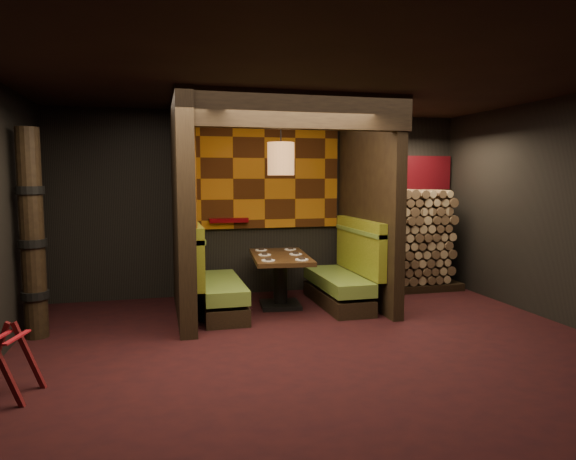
# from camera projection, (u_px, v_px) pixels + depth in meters

# --- Properties ---
(floor) EXTENTS (6.50, 5.50, 0.02)m
(floor) POSITION_uv_depth(u_px,v_px,m) (317.00, 347.00, 5.63)
(floor) COLOR black
(floor) RESTS_ON ground
(ceiling) EXTENTS (6.50, 5.50, 0.02)m
(ceiling) POSITION_uv_depth(u_px,v_px,m) (319.00, 79.00, 5.34)
(ceiling) COLOR black
(ceiling) RESTS_ON ground
(wall_back) EXTENTS (6.50, 0.02, 2.85)m
(wall_back) POSITION_uv_depth(u_px,v_px,m) (265.00, 204.00, 8.14)
(wall_back) COLOR black
(wall_back) RESTS_ON ground
(wall_front) EXTENTS (6.50, 0.02, 2.85)m
(wall_front) POSITION_uv_depth(u_px,v_px,m) (470.00, 254.00, 2.82)
(wall_front) COLOR black
(wall_front) RESTS_ON ground
(wall_right) EXTENTS (0.02, 5.50, 2.85)m
(wall_right) POSITION_uv_depth(u_px,v_px,m) (572.00, 212.00, 6.28)
(wall_right) COLOR black
(wall_right) RESTS_ON ground
(partition_left) EXTENTS (0.20, 2.20, 2.85)m
(partition_left) POSITION_uv_depth(u_px,v_px,m) (182.00, 209.00, 6.74)
(partition_left) COLOR black
(partition_left) RESTS_ON floor
(partition_right) EXTENTS (0.15, 2.10, 2.85)m
(partition_right) POSITION_uv_depth(u_px,v_px,m) (368.00, 206.00, 7.44)
(partition_right) COLOR black
(partition_right) RESTS_ON floor
(header_beam) EXTENTS (2.85, 0.18, 0.44)m
(header_beam) POSITION_uv_depth(u_px,v_px,m) (299.00, 110.00, 6.03)
(header_beam) COLOR black
(header_beam) RESTS_ON partition_left
(tapa_back_panel) EXTENTS (2.40, 0.06, 1.55)m
(tapa_back_panel) POSITION_uv_depth(u_px,v_px,m) (264.00, 179.00, 8.05)
(tapa_back_panel) COLOR #9B570F
(tapa_back_panel) RESTS_ON wall_back
(tapa_side_panel) EXTENTS (0.04, 1.85, 1.45)m
(tapa_side_panel) POSITION_uv_depth(u_px,v_px,m) (190.00, 177.00, 6.90)
(tapa_side_panel) COLOR #9B570F
(tapa_side_panel) RESTS_ON partition_left
(lacquer_shelf) EXTENTS (0.60, 0.12, 0.07)m
(lacquer_shelf) POSITION_uv_depth(u_px,v_px,m) (229.00, 220.00, 7.91)
(lacquer_shelf) COLOR #530408
(lacquer_shelf) RESTS_ON wall_back
(booth_bench_left) EXTENTS (0.68, 1.60, 1.14)m
(booth_bench_left) POSITION_uv_depth(u_px,v_px,m) (213.00, 284.00, 6.94)
(booth_bench_left) COLOR black
(booth_bench_left) RESTS_ON floor
(booth_bench_right) EXTENTS (0.68, 1.60, 1.14)m
(booth_bench_right) POSITION_uv_depth(u_px,v_px,m) (344.00, 278.00, 7.41)
(booth_bench_right) COLOR black
(booth_bench_right) RESTS_ON floor
(dining_table) EXTENTS (0.91, 1.49, 0.75)m
(dining_table) POSITION_uv_depth(u_px,v_px,m) (280.00, 271.00, 7.27)
(dining_table) COLOR black
(dining_table) RESTS_ON floor
(place_settings) EXTENTS (0.72, 1.19, 0.03)m
(place_settings) POSITION_uv_depth(u_px,v_px,m) (280.00, 254.00, 7.25)
(place_settings) COLOR white
(place_settings) RESTS_ON dining_table
(pendant_lamp) EXTENTS (0.37, 0.37, 0.98)m
(pendant_lamp) POSITION_uv_depth(u_px,v_px,m) (281.00, 159.00, 7.06)
(pendant_lamp) COLOR brown
(pendant_lamp) RESTS_ON ceiling
(luggage_rack) EXTENTS (0.67, 0.54, 0.64)m
(luggage_rack) POSITION_uv_depth(u_px,v_px,m) (1.00, 361.00, 4.29)
(luggage_rack) COLOR #470C0F
(luggage_rack) RESTS_ON floor
(totem_column) EXTENTS (0.31, 0.31, 2.40)m
(totem_column) POSITION_uv_depth(u_px,v_px,m) (32.00, 235.00, 5.82)
(totem_column) COLOR black
(totem_column) RESTS_ON floor
(firewood_stack) EXTENTS (1.73, 0.70, 1.64)m
(firewood_stack) POSITION_uv_depth(u_px,v_px,m) (408.00, 240.00, 8.37)
(firewood_stack) COLOR black
(firewood_stack) RESTS_ON floor
(mosaic_header) EXTENTS (1.83, 0.10, 0.56)m
(mosaic_header) POSITION_uv_depth(u_px,v_px,m) (400.00, 173.00, 8.58)
(mosaic_header) COLOR maroon
(mosaic_header) RESTS_ON wall_back
(bay_front_post) EXTENTS (0.08, 0.08, 2.85)m
(bay_front_post) POSITION_uv_depth(u_px,v_px,m) (367.00, 205.00, 7.71)
(bay_front_post) COLOR black
(bay_front_post) RESTS_ON floor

